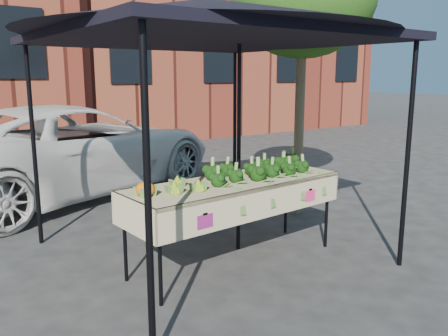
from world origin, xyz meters
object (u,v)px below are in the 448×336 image
canopy (208,132)px  street_tree (301,79)px  table (235,222)px  vehicle (64,29)px

canopy → street_tree: size_ratio=0.82×
street_tree → table: bearing=-153.0°
canopy → street_tree: 2.07m
table → vehicle: vehicle is taller
vehicle → street_tree: bearing=-163.4°
table → vehicle: 4.65m
vehicle → street_tree: (2.24, -3.12, -0.77)m
table → canopy: 1.00m
table → street_tree: street_tree is taller
canopy → vehicle: bearing=95.1°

